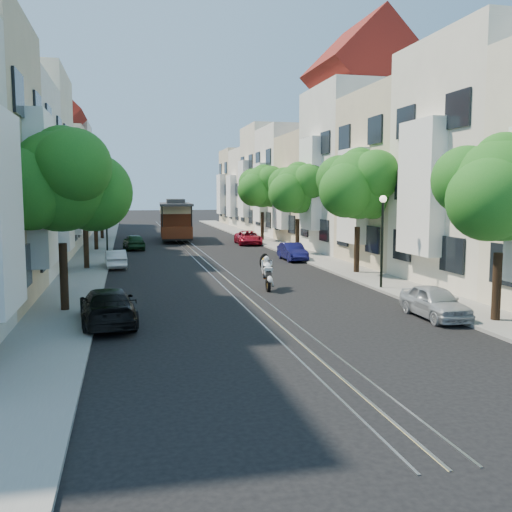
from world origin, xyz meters
TOP-DOWN VIEW (x-y plane):
  - ground at (0.00, 28.00)m, footprint 200.00×200.00m
  - sidewalk_east at (7.25, 28.00)m, footprint 2.50×80.00m
  - sidewalk_west at (-7.25, 28.00)m, footprint 2.50×80.00m
  - rail_left at (-0.55, 28.00)m, footprint 0.06×80.00m
  - rail_slot at (0.00, 28.00)m, footprint 0.06×80.00m
  - rail_right at (0.55, 28.00)m, footprint 0.06×80.00m
  - lane_line at (0.00, 28.00)m, footprint 0.08×80.00m
  - townhouses_east at (11.87, 27.91)m, footprint 7.75×72.00m
  - townhouses_west at (-11.87, 27.91)m, footprint 7.75×72.00m
  - tree_e_a at (7.26, -3.02)m, footprint 4.72×3.87m
  - tree_e_b at (7.26, 8.98)m, footprint 4.93×4.08m
  - tree_e_c at (7.26, 19.98)m, footprint 4.84×3.99m
  - tree_e_d at (7.26, 30.98)m, footprint 5.01×4.16m
  - tree_w_a at (-7.14, 1.98)m, footprint 4.93×4.08m
  - tree_w_b at (-7.14, 13.98)m, footprint 4.72×3.87m
  - tree_w_c at (-7.14, 24.98)m, footprint 5.13×4.28m
  - tree_w_d at (-7.14, 35.98)m, footprint 4.84×3.99m
  - lamp_east at (6.30, 4.00)m, footprint 0.32×0.32m
  - lamp_west at (-6.30, 22.00)m, footprint 0.32×0.32m
  - sportbike_rider at (1.23, 5.16)m, footprint 0.63×1.88m
  - cable_car at (-0.50, 33.30)m, footprint 3.31×9.21m
  - parked_car_e_near at (5.60, -1.83)m, footprint 1.39×3.37m
  - parked_car_e_mid at (5.60, 15.83)m, footprint 1.22×3.47m
  - parked_car_e_far at (5.17, 27.65)m, footprint 2.16×4.33m
  - parked_car_w_near at (-5.60, -0.37)m, footprint 2.13×4.44m
  - parked_car_w_mid at (-5.60, 14.46)m, footprint 1.38×3.33m
  - parked_car_w_far at (-4.40, 25.32)m, footprint 1.83×3.73m

SIDE VIEW (x-z plane):
  - ground at x=0.00m, z-range 0.00..0.00m
  - lane_line at x=0.00m, z-range 0.00..0.01m
  - rail_left at x=-0.55m, z-range 0.00..0.02m
  - rail_slot at x=0.00m, z-range 0.00..0.02m
  - rail_right at x=0.55m, z-range 0.00..0.02m
  - sidewalk_east at x=7.25m, z-range 0.00..0.12m
  - sidewalk_west at x=-7.25m, z-range 0.00..0.12m
  - parked_car_w_mid at x=-5.60m, z-range 0.00..1.07m
  - parked_car_e_mid at x=5.60m, z-range 0.00..1.14m
  - parked_car_e_near at x=5.60m, z-range 0.00..1.14m
  - parked_car_e_far at x=5.17m, z-range 0.00..1.18m
  - parked_car_w_far at x=-4.40m, z-range 0.00..1.22m
  - parked_car_w_near at x=-5.60m, z-range 0.00..1.25m
  - sportbike_rider at x=1.23m, z-range 0.05..1.72m
  - cable_car at x=-0.50m, z-range 0.32..3.81m
  - lamp_east at x=6.30m, z-range 0.77..4.93m
  - lamp_west at x=-6.30m, z-range 0.77..4.93m
  - tree_e_a at x=7.26m, z-range 1.26..7.53m
  - tree_w_b at x=-7.14m, z-range 1.26..7.53m
  - tree_e_c at x=7.26m, z-range 1.34..7.86m
  - tree_w_d at x=-7.14m, z-range 1.34..7.86m
  - tree_e_b at x=7.26m, z-range 1.39..8.07m
  - tree_w_a at x=-7.14m, z-range 1.39..8.07m
  - tree_e_d at x=7.26m, z-range 1.44..8.29m
  - tree_w_c at x=-7.14m, z-range 1.52..8.62m
  - townhouses_west at x=-11.87m, z-range -0.80..10.96m
  - townhouses_east at x=11.87m, z-range -0.82..11.18m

